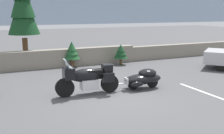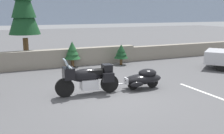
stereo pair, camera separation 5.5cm
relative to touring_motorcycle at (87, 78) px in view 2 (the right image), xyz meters
name	(u,v)px [view 2 (the right image)]	position (x,y,z in m)	size (l,w,h in m)	color
ground_plane	(111,96)	(0.68, -0.50, -0.62)	(80.00, 80.00, 0.00)	#4C4C4F
stone_guard_wall	(68,58)	(0.74, 5.38, -0.19)	(24.00, 0.55, 0.95)	gray
touring_motorcycle	(87,78)	(0.00, 0.00, 0.00)	(2.31, 0.83, 1.33)	black
car_shaped_trailer	(143,78)	(2.20, -0.15, -0.21)	(2.22, 0.83, 0.76)	black
pine_tree_tall	(23,4)	(-1.28, 6.32, 2.69)	(1.65, 1.65, 5.29)	brown
pine_sapling_near	(121,52)	(3.57, 4.51, 0.09)	(0.80, 0.80, 1.15)	brown
pine_sapling_farther	(72,51)	(0.91, 4.98, 0.24)	(0.85, 0.85, 1.38)	brown
parking_stripe_marker	(214,96)	(3.96, -2.00, -0.62)	(0.12, 3.60, 0.01)	silver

